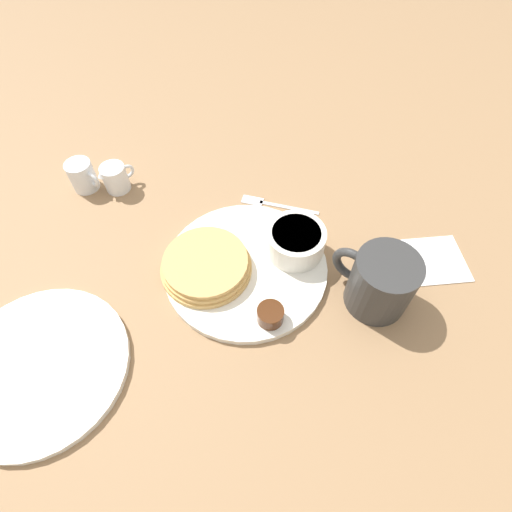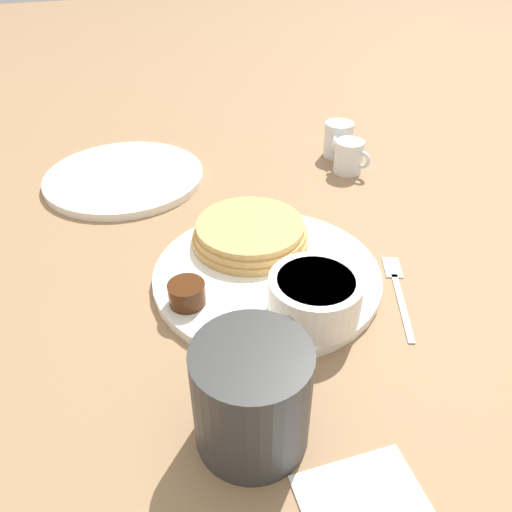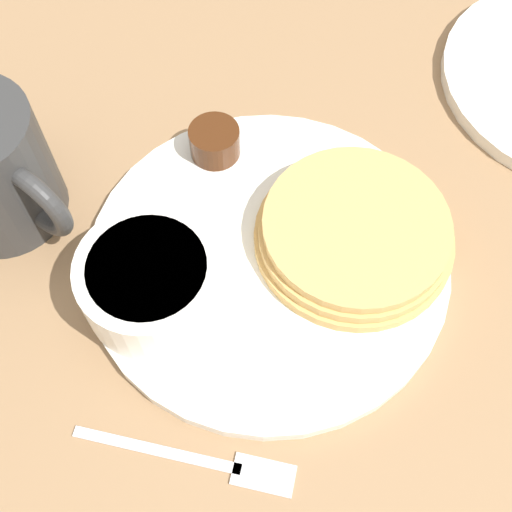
{
  "view_description": "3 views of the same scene",
  "coord_description": "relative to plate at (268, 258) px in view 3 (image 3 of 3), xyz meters",
  "views": [
    {
      "loc": [
        0.03,
        0.36,
        0.55
      ],
      "look_at": [
        -0.02,
        0.01,
        0.04
      ],
      "focal_mm": 28.0,
      "sensor_mm": 36.0,
      "label": 1
    },
    {
      "loc": [
        -0.43,
        0.16,
        0.37
      ],
      "look_at": [
        0.01,
        0.01,
        0.03
      ],
      "focal_mm": 35.0,
      "sensor_mm": 36.0,
      "label": 2
    },
    {
      "loc": [
        -0.05,
        -0.23,
        0.42
      ],
      "look_at": [
        -0.01,
        -0.01,
        0.03
      ],
      "focal_mm": 45.0,
      "sensor_mm": 36.0,
      "label": 3
    }
  ],
  "objects": [
    {
      "name": "pancake_stack",
      "position": [
        0.06,
        -0.0,
        0.02
      ],
      "size": [
        0.15,
        0.15,
        0.03
      ],
      "color": "tan",
      "rests_on": "plate"
    },
    {
      "name": "bowl",
      "position": [
        -0.08,
        -0.02,
        0.03
      ],
      "size": [
        0.1,
        0.1,
        0.05
      ],
      "color": "white",
      "rests_on": "plate"
    },
    {
      "name": "syrup_cup",
      "position": [
        -0.03,
        0.1,
        0.02
      ],
      "size": [
        0.04,
        0.04,
        0.03
      ],
      "color": "#47230F",
      "rests_on": "plate"
    },
    {
      "name": "plate",
      "position": [
        0.0,
        0.0,
        0.0
      ],
      "size": [
        0.27,
        0.27,
        0.01
      ],
      "color": "white",
      "rests_on": "ground_plane"
    },
    {
      "name": "ground_plane",
      "position": [
        0.0,
        0.0,
        -0.01
      ],
      "size": [
        4.0,
        4.0,
        0.0
      ],
      "primitive_type": "plane",
      "color": "#93704C"
    },
    {
      "name": "fork",
      "position": [
        -0.06,
        -0.14,
        -0.0
      ],
      "size": [
        0.14,
        0.07,
        0.0
      ],
      "color": "silver",
      "rests_on": "ground_plane"
    },
    {
      "name": "butter_ramekin",
      "position": [
        -0.1,
        -0.01,
        0.02
      ],
      "size": [
        0.05,
        0.05,
        0.04
      ],
      "color": "white",
      "rests_on": "plate"
    }
  ]
}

